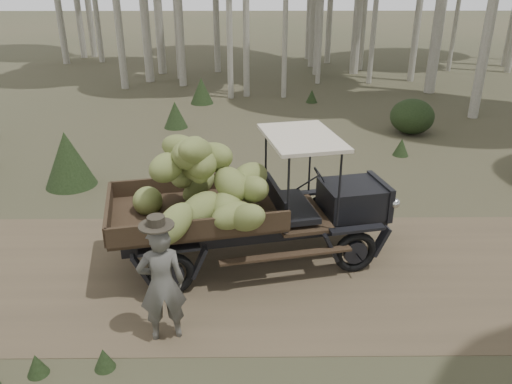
% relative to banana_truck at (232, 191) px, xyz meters
% --- Properties ---
extents(ground, '(120.00, 120.00, 0.00)m').
position_rel_banana_truck_xyz_m(ground, '(1.80, -0.28, -1.37)').
color(ground, '#473D2B').
rests_on(ground, ground).
extents(dirt_track, '(70.00, 4.00, 0.01)m').
position_rel_banana_truck_xyz_m(dirt_track, '(1.80, -0.28, -1.36)').
color(dirt_track, brown).
rests_on(dirt_track, ground).
extents(banana_truck, '(4.98, 2.87, 2.44)m').
position_rel_banana_truck_xyz_m(banana_truck, '(0.00, 0.00, 0.00)').
color(banana_truck, black).
rests_on(banana_truck, ground).
extents(farmer, '(0.70, 0.55, 1.85)m').
position_rel_banana_truck_xyz_m(farmer, '(-0.87, -1.84, -0.49)').
color(farmer, '#52504B').
rests_on(farmer, ground).
extents(undergrowth, '(22.66, 23.93, 1.30)m').
position_rel_banana_truck_xyz_m(undergrowth, '(0.41, 0.49, -0.86)').
color(undergrowth, '#233319').
rests_on(undergrowth, ground).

